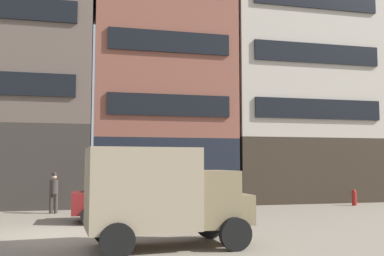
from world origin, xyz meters
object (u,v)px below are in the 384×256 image
object	(u,v)px
delivery_truck_far	(163,193)
sedan_dark	(123,197)
pedestrian_officer	(54,191)
fire_hydrant_curbside	(354,197)

from	to	relation	value
delivery_truck_far	sedan_dark	world-z (taller)	delivery_truck_far
sedan_dark	pedestrian_officer	xyz separation A→B (m)	(-2.80, 3.15, 0.07)
sedan_dark	fire_hydrant_curbside	xyz separation A→B (m)	(12.21, 3.24, -0.49)
delivery_truck_far	pedestrian_officer	world-z (taller)	delivery_truck_far
pedestrian_officer	fire_hydrant_curbside	world-z (taller)	pedestrian_officer
delivery_truck_far	sedan_dark	distance (m)	5.46
delivery_truck_far	fire_hydrant_curbside	distance (m)	14.43
sedan_dark	pedestrian_officer	world-z (taller)	sedan_dark
fire_hydrant_curbside	delivery_truck_far	bearing A→B (deg)	-143.13
pedestrian_officer	fire_hydrant_curbside	distance (m)	15.02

